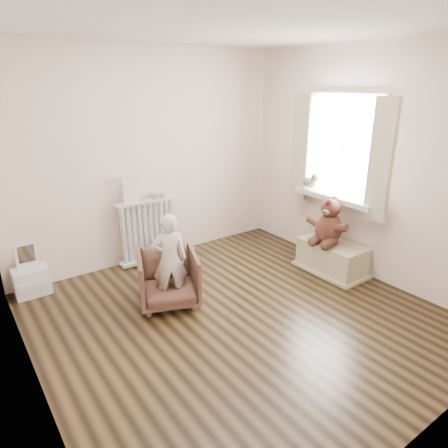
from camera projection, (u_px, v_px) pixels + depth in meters
floor at (238, 316)px, 3.93m from camera, size 3.60×3.60×0.01m
ceiling at (242, 23)px, 3.06m from camera, size 3.60×3.60×0.01m
back_wall at (150, 158)px, 4.87m from camera, size 3.60×0.02×2.60m
front_wall at (448, 256)px, 2.11m from camera, size 3.60×0.02×2.60m
left_wall at (14, 229)px, 2.50m from camera, size 0.02×3.60×2.60m
right_wall at (367, 164)px, 4.48m from camera, size 0.02×3.60×2.60m
window at (344, 148)px, 4.64m from camera, size 0.03×0.90×1.10m
window_sill at (334, 197)px, 4.78m from camera, size 0.22×1.10×0.06m
curtain_left at (381, 162)px, 4.16m from camera, size 0.06×0.26×1.30m
curtain_right at (301, 148)px, 5.03m from camera, size 0.06×0.26×1.30m
radiator at (148, 233)px, 5.01m from camera, size 0.77×0.15×0.82m
paper_doll at (130, 190)px, 4.70m from camera, size 0.19×0.02×0.32m
tin_a at (155, 196)px, 4.92m from camera, size 0.11×0.11×0.06m
tin_b at (161, 195)px, 4.97m from camera, size 0.10×0.10×0.06m
toy_vanity at (30, 271)px, 4.25m from camera, size 0.35×0.25×0.56m
armchair at (168, 278)px, 4.08m from camera, size 0.77×0.78×0.55m
child at (170, 260)px, 3.97m from camera, size 0.41×0.34×0.96m
toy_bench at (332, 256)px, 4.80m from camera, size 0.41×0.78×0.37m
teddy_bear at (330, 219)px, 4.65m from camera, size 0.51×0.43×0.55m
plush_cat at (310, 181)px, 5.03m from camera, size 0.16×0.25×0.21m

